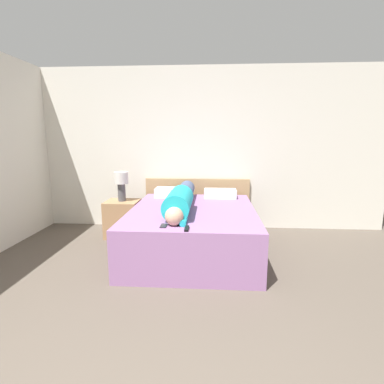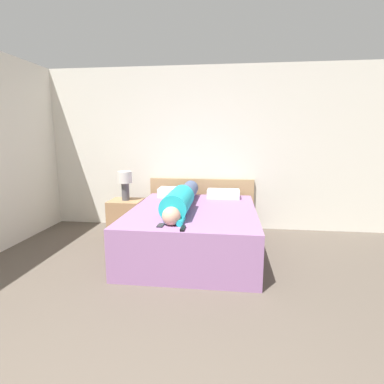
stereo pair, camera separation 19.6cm
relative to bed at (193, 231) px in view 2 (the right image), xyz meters
name	(u,v)px [view 2 (the right image)]	position (x,y,z in m)	size (l,w,h in m)	color
wall_back	(199,149)	(-0.05, 1.18, 1.01)	(6.16, 0.06, 2.60)	silver
bed	(193,231)	(0.00, 0.00, 0.00)	(1.59, 1.95, 0.59)	#936699
headboard	(201,203)	(0.00, 1.11, 0.12)	(1.71, 0.04, 0.82)	tan
nightstand	(127,218)	(-1.11, 0.58, -0.02)	(0.49, 0.43, 0.55)	#A37A51
table_lamp	(125,182)	(-1.11, 0.58, 0.54)	(0.21, 0.21, 0.44)	#4C4C51
person_lying	(182,199)	(-0.15, -0.04, 0.43)	(0.31, 1.76, 0.31)	tan
pillow_near_headboard	(175,192)	(-0.37, 0.75, 0.36)	(0.51, 0.29, 0.14)	white
pillow_second	(223,194)	(0.37, 0.75, 0.36)	(0.48, 0.29, 0.12)	white
tv_remote	(183,228)	(0.00, -0.87, 0.31)	(0.04, 0.15, 0.02)	black
cell_phone	(161,225)	(-0.25, -0.78, 0.30)	(0.06, 0.13, 0.01)	black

